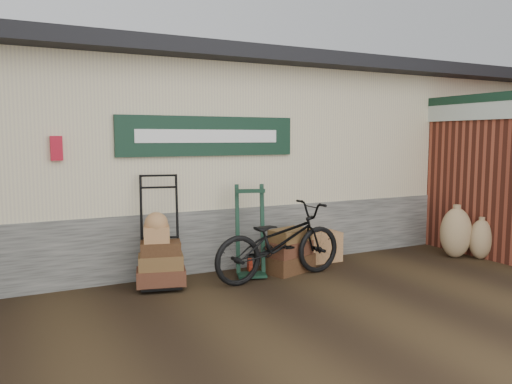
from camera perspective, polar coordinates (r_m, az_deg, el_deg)
ground at (r=6.57m, az=0.41°, el=-10.84°), size 80.00×80.00×0.00m
station_building at (r=8.81m, az=-7.76°, el=4.13°), size 14.40×4.10×3.20m
brick_outbuilding at (r=10.18m, az=21.38°, el=2.27°), size 1.71×4.51×2.62m
porter_trolley at (r=6.59m, az=-10.94°, el=-4.28°), size 0.85×0.72×1.48m
green_barrow at (r=6.97m, az=-0.64°, el=-4.45°), size 0.56×0.51×1.28m
suitcase_stack at (r=7.26m, az=3.74°, el=-6.65°), size 0.81×0.64×0.63m
wicker_hamper at (r=7.93m, az=6.89°, el=-6.19°), size 0.71×0.47×0.46m
bicycle at (r=6.84m, az=2.69°, el=-5.20°), size 0.82×2.02×1.15m
burlap_sack_left at (r=8.67m, az=21.88°, el=-4.35°), size 0.62×0.57×0.81m
burlap_sack_right at (r=8.74m, az=24.32°, el=-4.95°), size 0.43×0.37×0.64m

